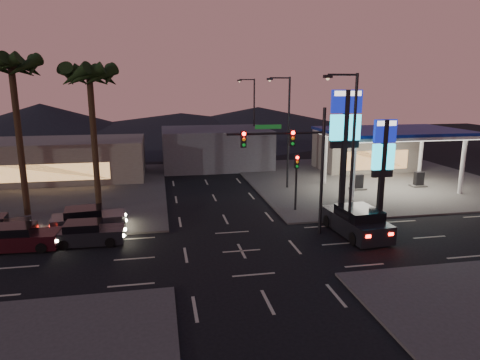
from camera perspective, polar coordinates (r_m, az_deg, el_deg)
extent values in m
plane|color=black|center=(24.90, 0.21, -9.45)|extent=(140.00, 140.00, 0.00)
cube|color=#47443F|center=(44.68, 16.64, 0.10)|extent=(24.00, 24.00, 0.12)
cube|color=#47443F|center=(41.39, -26.77, -1.72)|extent=(24.00, 24.00, 0.12)
cylinder|color=silver|center=(35.86, 14.87, 1.19)|extent=(0.36, 0.36, 5.00)
cylinder|color=silver|center=(41.17, 27.53, 1.61)|extent=(0.36, 0.36, 5.00)
cylinder|color=silver|center=(41.25, 11.30, 2.83)|extent=(0.36, 0.36, 5.00)
cylinder|color=silver|center=(45.94, 22.96, 3.05)|extent=(0.36, 0.36, 5.00)
cube|color=silver|center=(40.43, 19.69, 6.01)|extent=(12.00, 8.00, 0.50)
cube|color=white|center=(40.46, 19.66, 5.58)|extent=(11.60, 7.60, 0.06)
cube|color=navy|center=(40.41, 19.71, 6.22)|extent=(12.20, 8.20, 0.25)
cube|color=black|center=(39.71, 15.48, -0.27)|extent=(0.80, 0.50, 1.40)
cube|color=black|center=(42.68, 22.73, 0.08)|extent=(0.80, 0.50, 1.40)
cube|color=#726B5B|center=(49.61, 16.21, 3.61)|extent=(10.00, 6.00, 4.00)
cube|color=black|center=(31.34, 13.69, 3.36)|extent=(0.35, 0.35, 9.00)
cube|color=navy|center=(30.99, 14.05, 10.13)|extent=(2.20, 0.30, 1.60)
cube|color=white|center=(30.97, 14.10, 11.14)|extent=(1.98, 0.32, 0.35)
cube|color=#1ADEFE|center=(31.11, 13.87, 6.82)|extent=(2.20, 0.30, 1.80)
cube|color=black|center=(31.24, 13.75, 4.63)|extent=(2.09, 0.28, 0.50)
cube|color=black|center=(31.76, 18.45, 1.35)|extent=(0.35, 0.35, 7.00)
cube|color=navy|center=(31.38, 18.79, 6.19)|extent=(1.60, 0.30, 1.60)
cube|color=white|center=(31.33, 18.86, 7.19)|extent=(1.44, 0.32, 0.35)
cube|color=#1ADEFE|center=(31.61, 18.56, 2.95)|extent=(1.60, 0.30, 1.80)
cube|color=black|center=(31.82, 18.41, 0.82)|extent=(1.52, 0.28, 0.50)
cylinder|color=black|center=(27.10, 10.88, 1.00)|extent=(0.20, 0.20, 8.00)
cylinder|color=black|center=(25.75, 4.86, 6.22)|extent=(6.00, 0.14, 0.14)
cube|color=#0C3F14|center=(25.58, 3.79, 7.09)|extent=(1.60, 0.05, 0.25)
cube|color=black|center=(26.07, 6.97, 5.59)|extent=(0.32, 0.25, 1.00)
sphere|color=#FF0C07|center=(25.89, 7.09, 6.27)|extent=(0.22, 0.22, 0.22)
sphere|color=orange|center=(25.93, 7.07, 5.54)|extent=(0.20, 0.20, 0.20)
sphere|color=#0CB226|center=(25.98, 7.06, 4.82)|extent=(0.20, 0.20, 0.20)
cube|color=black|center=(25.32, 0.46, 5.47)|extent=(0.32, 0.25, 1.00)
sphere|color=#FF0C07|center=(25.14, 0.53, 6.17)|extent=(0.22, 0.22, 0.22)
sphere|color=orange|center=(25.18, 0.53, 5.43)|extent=(0.20, 0.20, 0.20)
sphere|color=#0CB226|center=(25.22, 0.53, 4.68)|extent=(0.20, 0.20, 0.20)
cylinder|color=black|center=(32.11, 7.47, -0.72)|extent=(0.16, 0.16, 4.00)
cube|color=black|center=(31.75, 7.56, 2.45)|extent=(0.32, 0.25, 1.00)
sphere|color=#FF0C07|center=(31.55, 7.67, 2.99)|extent=(0.22, 0.22, 0.22)
sphere|color=orange|center=(31.61, 7.65, 2.40)|extent=(0.20, 0.20, 0.20)
sphere|color=#0CB226|center=(31.67, 7.63, 1.81)|extent=(0.20, 0.20, 0.20)
cylinder|color=black|center=(26.62, 14.77, 2.79)|extent=(0.18, 0.18, 10.00)
cylinder|color=black|center=(25.88, 13.54, 13.50)|extent=(1.80, 0.12, 0.12)
cube|color=black|center=(25.53, 11.64, 13.38)|extent=(0.50, 0.25, 0.18)
sphere|color=#FFCC8C|center=(25.52, 11.62, 13.11)|extent=(0.20, 0.20, 0.20)
cylinder|color=black|center=(38.63, 6.48, 6.08)|extent=(0.18, 0.18, 10.00)
cylinder|color=black|center=(38.12, 5.33, 13.40)|extent=(1.80, 0.12, 0.12)
cube|color=black|center=(37.88, 3.99, 13.28)|extent=(0.50, 0.25, 0.18)
sphere|color=#FFCC8C|center=(37.88, 3.98, 13.10)|extent=(0.20, 0.20, 0.20)
cylinder|color=black|center=(52.09, 1.89, 7.84)|extent=(0.18, 0.18, 10.00)
cylinder|color=black|center=(51.72, 0.93, 13.25)|extent=(1.80, 0.12, 0.12)
cube|color=black|center=(51.55, -0.08, 13.14)|extent=(0.50, 0.25, 0.18)
sphere|color=#FFCC8C|center=(51.55, -0.08, 13.01)|extent=(0.20, 0.20, 0.20)
cylinder|color=black|center=(32.74, -18.83, 4.49)|extent=(0.44, 0.44, 10.20)
sphere|color=black|center=(32.47, -19.49, 13.43)|extent=(0.90, 0.90, 0.90)
cone|color=black|center=(32.31, -17.11, 13.06)|extent=(0.90, 2.74, 1.91)
cone|color=black|center=(33.26, -17.61, 13.00)|extent=(2.57, 2.57, 1.91)
cone|color=black|center=(33.75, -19.13, 12.89)|extent=(2.74, 0.90, 1.91)
cone|color=black|center=(33.51, -20.81, 12.77)|extent=(2.57, 2.57, 1.91)
cone|color=black|center=(32.67, -21.76, 12.72)|extent=(0.90, 2.74, 1.91)
cone|color=black|center=(31.70, -21.37, 12.78)|extent=(2.57, 2.57, 1.91)
cone|color=black|center=(31.18, -19.80, 12.91)|extent=(2.74, 0.90, 1.91)
cone|color=black|center=(31.44, -17.99, 13.03)|extent=(2.57, 2.57, 1.91)
cylinder|color=black|center=(33.77, -27.32, 4.50)|extent=(0.44, 0.44, 10.80)
sphere|color=black|center=(33.56, -28.27, 13.65)|extent=(0.90, 0.90, 0.90)
cone|color=black|center=(33.20, -26.02, 13.37)|extent=(0.90, 2.74, 1.91)
cone|color=black|center=(34.19, -26.25, 13.29)|extent=(2.57, 2.57, 1.91)
cone|color=black|center=(34.80, -27.58, 13.13)|extent=(2.74, 0.90, 1.91)
cone|color=black|center=(34.70, -29.25, 12.97)|extent=(2.57, 2.57, 1.91)
cone|color=black|center=(32.31, -28.89, 13.14)|extent=(2.74, 0.90, 1.91)
cone|color=black|center=(32.42, -27.10, 13.32)|extent=(2.57, 2.57, 1.91)
cube|color=#726B5B|center=(46.24, -22.66, 2.51)|extent=(16.00, 8.00, 4.00)
cube|color=#4C4C51|center=(49.58, -3.29, 4.32)|extent=(12.00, 9.00, 4.40)
cone|color=black|center=(85.40, -24.96, 7.21)|extent=(40.00, 40.00, 6.00)
cone|color=black|center=(85.17, 2.40, 8.02)|extent=(50.00, 50.00, 5.00)
cone|color=black|center=(83.08, -7.81, 7.45)|extent=(60.00, 60.00, 4.00)
cube|color=black|center=(27.35, -19.51, -6.99)|extent=(4.13, 1.78, 0.84)
cube|color=black|center=(27.22, -20.18, -5.89)|extent=(2.08, 1.61, 0.61)
cylinder|color=black|center=(27.97, -16.56, -6.81)|extent=(0.60, 0.23, 0.60)
cylinder|color=black|center=(26.48, -16.92, -7.94)|extent=(0.60, 0.23, 0.60)
cylinder|color=black|center=(28.40, -21.84, -6.91)|extent=(0.60, 0.23, 0.60)
cylinder|color=black|center=(26.94, -22.51, -8.02)|extent=(0.60, 0.23, 0.60)
sphere|color=#FFF2BF|center=(27.58, -15.10, -6.38)|extent=(0.21, 0.21, 0.21)
sphere|color=#FFF2BF|center=(26.52, -15.29, -7.16)|extent=(0.21, 0.21, 0.21)
cube|color=#FF140A|center=(28.24, -23.49, -6.40)|extent=(0.08, 0.23, 0.13)
cube|color=#FF140A|center=(27.21, -24.01, -7.16)|extent=(0.08, 0.23, 0.13)
cube|color=black|center=(28.06, -27.18, -7.15)|extent=(4.33, 1.99, 0.87)
cube|color=black|center=(27.98, -27.87, -6.02)|extent=(2.20, 1.74, 0.63)
cylinder|color=black|center=(28.46, -24.02, -7.05)|extent=(0.63, 0.26, 0.62)
cylinder|color=black|center=(26.98, -24.95, -8.20)|extent=(0.63, 0.26, 0.62)
cylinder|color=black|center=(29.33, -29.14, -7.00)|extent=(0.63, 0.26, 0.62)
sphere|color=#FFF2BF|center=(27.94, -22.67, -6.65)|extent=(0.21, 0.21, 0.21)
sphere|color=#FFF2BF|center=(26.88, -23.28, -7.46)|extent=(0.21, 0.21, 0.21)
cube|color=#525254|center=(29.79, -19.46, -5.27)|extent=(4.75, 2.42, 0.93)
cube|color=black|center=(29.63, -20.15, -4.16)|extent=(2.46, 2.01, 0.67)
cylinder|color=black|center=(30.67, -16.66, -5.03)|extent=(0.69, 0.32, 0.66)
cylinder|color=black|center=(28.99, -16.60, -6.05)|extent=(0.69, 0.32, 0.66)
cylinder|color=black|center=(30.81, -22.08, -5.36)|extent=(0.69, 0.32, 0.66)
cylinder|color=black|center=(29.14, -22.34, -6.40)|extent=(0.69, 0.32, 0.66)
sphere|color=#FFF2BF|center=(30.34, -15.12, -4.51)|extent=(0.23, 0.23, 0.23)
sphere|color=#FFF2BF|center=(29.15, -15.02, -5.21)|extent=(0.23, 0.23, 0.23)
cube|color=#FF140A|center=(30.54, -23.73, -4.89)|extent=(0.11, 0.27, 0.15)
cube|color=#FF140A|center=(29.36, -23.98, -5.60)|extent=(0.11, 0.27, 0.15)
cylinder|color=black|center=(31.46, -27.30, -5.56)|extent=(0.61, 0.29, 0.59)
cylinder|color=black|center=(29.98, -27.79, -6.47)|extent=(0.61, 0.29, 0.59)
sphere|color=#FFF2BF|center=(31.03, -26.08, -5.14)|extent=(0.20, 0.20, 0.20)
sphere|color=#FFF2BF|center=(29.98, -26.38, -5.76)|extent=(0.20, 0.20, 0.20)
cube|color=black|center=(28.34, 15.12, -5.65)|extent=(2.67, 5.58, 1.11)
cube|color=black|center=(27.82, 15.58, -4.43)|extent=(2.29, 2.86, 0.80)
cylinder|color=black|center=(29.38, 11.63, -5.39)|extent=(0.35, 0.81, 0.79)
cylinder|color=black|center=(30.35, 15.19, -4.99)|extent=(0.35, 0.81, 0.79)
cylinder|color=black|center=(26.52, 14.97, -7.57)|extent=(0.35, 0.81, 0.79)
cylinder|color=black|center=(27.59, 18.78, -7.02)|extent=(0.35, 0.81, 0.79)
cube|color=#FF140A|center=(25.72, 16.72, -7.21)|extent=(0.31, 0.12, 0.17)
cube|color=#FF140A|center=(26.51, 19.47, -6.81)|extent=(0.31, 0.12, 0.17)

